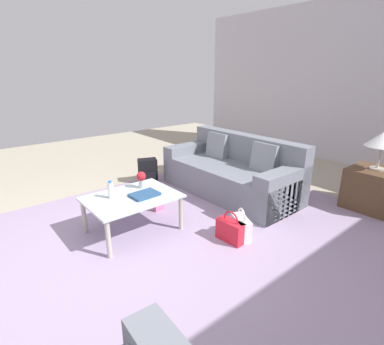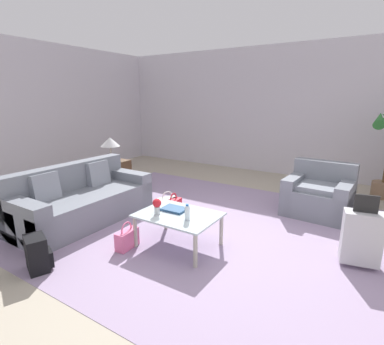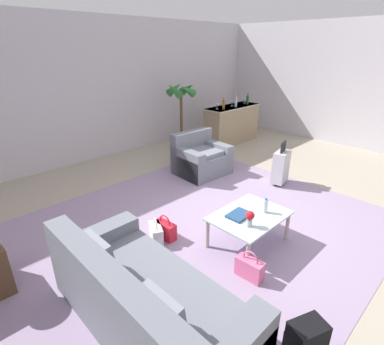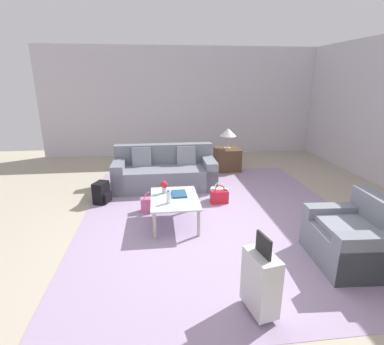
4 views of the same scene
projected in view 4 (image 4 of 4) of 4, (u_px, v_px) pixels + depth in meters
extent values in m
plane|color=#A89E89|center=(210.00, 234.00, 4.47)|extent=(12.00, 12.00, 0.00)
cube|color=silver|center=(181.00, 102.00, 8.80)|extent=(0.12, 8.00, 3.10)
cube|color=#9984A3|center=(216.00, 215.00, 5.06)|extent=(5.20, 4.40, 0.01)
cube|color=slate|center=(165.00, 177.00, 6.32)|extent=(0.95, 2.11, 0.45)
cube|color=slate|center=(164.00, 163.00, 6.61)|extent=(0.22, 2.11, 0.86)
cube|color=slate|center=(208.00, 172.00, 6.40)|extent=(0.95, 0.24, 0.60)
cube|color=slate|center=(120.00, 175.00, 6.19)|extent=(0.95, 0.24, 0.60)
cube|color=gray|center=(186.00, 155.00, 6.45)|extent=(0.18, 0.40, 0.41)
cube|color=gray|center=(142.00, 157.00, 6.34)|extent=(0.18, 0.40, 0.41)
cube|color=slate|center=(349.00, 246.00, 3.73)|extent=(1.04, 0.91, 0.44)
cube|color=slate|center=(378.00, 231.00, 3.69)|extent=(1.00, 0.26, 0.84)
cube|color=slate|center=(370.00, 258.00, 3.33)|extent=(0.25, 0.86, 0.60)
cube|color=slate|center=(334.00, 225.00, 4.08)|extent=(0.25, 0.86, 0.60)
cube|color=gray|center=(349.00, 227.00, 3.65)|extent=(0.78, 0.64, 0.08)
cube|color=silver|center=(175.00, 198.00, 4.66)|extent=(1.00, 0.74, 0.02)
cylinder|color=#ADA899|center=(191.00, 200.00, 5.19)|extent=(0.05, 0.05, 0.42)
cylinder|color=#ADA899|center=(199.00, 223.00, 4.34)|extent=(0.05, 0.05, 0.42)
cylinder|color=#ADA899|center=(155.00, 201.00, 5.12)|extent=(0.05, 0.05, 0.42)
cylinder|color=#ADA899|center=(155.00, 226.00, 4.26)|extent=(0.05, 0.05, 0.42)
cylinder|color=silver|center=(169.00, 198.00, 4.43)|extent=(0.06, 0.06, 0.18)
cylinder|color=#2D6BBC|center=(168.00, 191.00, 4.40)|extent=(0.04, 0.04, 0.02)
cube|color=navy|center=(179.00, 194.00, 4.78)|extent=(0.32, 0.24, 0.03)
cylinder|color=#B2B7BC|center=(164.00, 190.00, 4.83)|extent=(0.07, 0.07, 0.10)
sphere|color=red|center=(164.00, 184.00, 4.80)|extent=(0.11, 0.11, 0.11)
cube|color=#513823|center=(227.00, 159.00, 7.53)|extent=(0.60, 0.60, 0.55)
cylinder|color=#ADA899|center=(228.00, 148.00, 7.44)|extent=(0.18, 0.18, 0.02)
cylinder|color=#ADA899|center=(228.00, 142.00, 7.40)|extent=(0.04, 0.04, 0.29)
cone|color=white|center=(228.00, 132.00, 7.32)|extent=(0.41, 0.41, 0.19)
cube|color=#B7B7BC|center=(261.00, 282.00, 2.87)|extent=(0.44, 0.29, 0.60)
cube|color=black|center=(264.00, 245.00, 2.75)|extent=(0.24, 0.07, 0.20)
cylinder|color=black|center=(251.00, 300.00, 3.09)|extent=(0.03, 0.05, 0.05)
cylinder|color=black|center=(266.00, 320.00, 2.84)|extent=(0.03, 0.05, 0.05)
cube|color=red|center=(219.00, 197.00, 5.52)|extent=(0.16, 0.33, 0.24)
torus|color=red|center=(220.00, 190.00, 5.48)|extent=(0.03, 0.20, 0.20)
cube|color=pink|center=(150.00, 205.00, 5.20)|extent=(0.16, 0.33, 0.24)
torus|color=pink|center=(150.00, 197.00, 5.16)|extent=(0.03, 0.20, 0.20)
cube|color=white|center=(219.00, 194.00, 5.66)|extent=(0.27, 0.35, 0.24)
torus|color=white|center=(219.00, 187.00, 5.62)|extent=(0.11, 0.18, 0.20)
cube|color=black|center=(101.00, 193.00, 5.53)|extent=(0.35, 0.30, 0.40)
cube|color=black|center=(107.00, 197.00, 5.52)|extent=(0.22, 0.13, 0.18)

